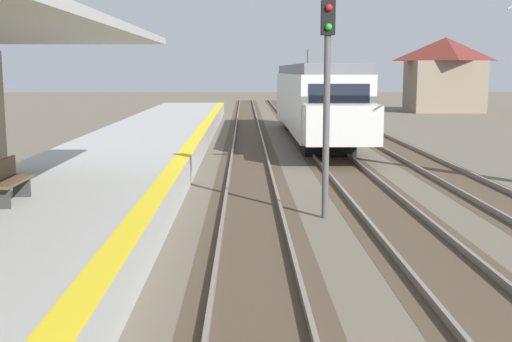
{
  "coord_description": "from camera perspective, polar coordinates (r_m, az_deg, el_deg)",
  "views": [
    {
      "loc": [
        1.7,
        1.42,
        3.58
      ],
      "look_at": [
        1.87,
        10.92,
        2.1
      ],
      "focal_mm": 45.38,
      "sensor_mm": 36.0,
      "label": 1
    }
  ],
  "objects": [
    {
      "name": "track_pair_middle",
      "position": [
        19.25,
        9.77,
        -1.84
      ],
      "size": [
        2.34,
        120.0,
        0.16
      ],
      "color": "#4C3D2D",
      "rests_on": "ground"
    },
    {
      "name": "distant_trackside_house",
      "position": [
        58.88,
        16.29,
        8.27
      ],
      "size": [
        6.6,
        5.28,
        6.4
      ],
      "color": "#7F705B",
      "rests_on": "ground"
    },
    {
      "name": "rail_signal_post",
      "position": [
        15.58,
        6.27,
        7.38
      ],
      "size": [
        0.32,
        0.34,
        5.2
      ],
      "color": "#4C4C4C",
      "rests_on": "ground"
    },
    {
      "name": "track_pair_far_side",
      "position": [
        20.16,
        19.31,
        -1.73
      ],
      "size": [
        2.34,
        120.0,
        0.16
      ],
      "color": "#4C3D2D",
      "rests_on": "ground"
    },
    {
      "name": "approaching_train",
      "position": [
        33.45,
        5.18,
        6.42
      ],
      "size": [
        2.93,
        19.6,
        4.76
      ],
      "color": "silver",
      "rests_on": "ground"
    },
    {
      "name": "station_platform",
      "position": [
        15.49,
        -16.76,
        -3.18
      ],
      "size": [
        5.0,
        80.0,
        0.91
      ],
      "color": "#A8A8A3",
      "rests_on": "ground"
    },
    {
      "name": "platform_bench",
      "position": [
        14.11,
        -21.07,
        -0.73
      ],
      "size": [
        0.45,
        1.6,
        0.88
      ],
      "color": "brown",
      "rests_on": "station_platform"
    },
    {
      "name": "track_pair_nearest_platform",
      "position": [
        18.91,
        -0.41,
        -1.9
      ],
      "size": [
        2.34,
        120.0,
        0.16
      ],
      "color": "#4C3D2D",
      "rests_on": "ground"
    }
  ]
}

